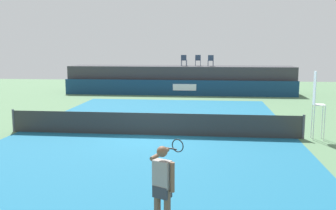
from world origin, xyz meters
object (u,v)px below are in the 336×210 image
object	(u,v)px
spectator_chair_far_left	(184,60)
spectator_chair_center	(211,60)
net_post_far	(304,127)
spectator_chair_left	(198,60)
umpire_chair	(316,100)
tennis_player	(163,185)
net_post_near	(13,120)
tennis_ball	(104,130)

from	to	relation	value
spectator_chair_far_left	spectator_chair_center	world-z (taller)	same
spectator_chair_far_left	net_post_far	size ratio (longest dim) A/B	0.89
spectator_chair_left	spectator_chair_center	world-z (taller)	same
spectator_chair_left	umpire_chair	bearing A→B (deg)	-71.24
spectator_chair_center	net_post_far	bearing A→B (deg)	-75.84
spectator_chair_center	tennis_player	distance (m)	23.46
spectator_chair_center	umpire_chair	size ratio (longest dim) A/B	0.32
spectator_chair_left	net_post_near	world-z (taller)	spectator_chair_left
net_post_far	tennis_player	xyz separation A→B (m)	(-4.72, -8.42, 0.46)
umpire_chair	net_post_near	size ratio (longest dim) A/B	2.76
net_post_near	net_post_far	distance (m)	12.40
spectator_chair_far_left	tennis_player	size ratio (longest dim) A/B	0.50
spectator_chair_center	spectator_chair_left	bearing A→B (deg)	154.93
net_post_far	tennis_ball	size ratio (longest dim) A/B	14.71
umpire_chair	net_post_far	distance (m)	1.18
net_post_near	spectator_chair_center	bearing A→B (deg)	60.02
net_post_near	tennis_player	world-z (taller)	tennis_player
umpire_chair	net_post_near	world-z (taller)	umpire_chair
spectator_chair_left	tennis_player	xyz separation A→B (m)	(0.08, -23.85, -1.73)
spectator_chair_far_left	net_post_near	size ratio (longest dim) A/B	0.89
net_post_near	tennis_player	bearing A→B (deg)	-47.62
umpire_chair	tennis_player	bearing A→B (deg)	-121.50
tennis_ball	spectator_chair_center	bearing A→B (deg)	72.06
tennis_player	tennis_ball	size ratio (longest dim) A/B	26.03
spectator_chair_far_left	net_post_near	bearing A→B (deg)	-112.95
umpire_chair	tennis_ball	xyz separation A→B (m)	(-8.90, 0.50, -1.55)
tennis_player	tennis_ball	world-z (taller)	tennis_player
spectator_chair_center	umpire_chair	xyz separation A→B (m)	(4.22, -14.95, -1.11)
umpire_chair	tennis_player	size ratio (longest dim) A/B	1.56
net_post_near	tennis_ball	world-z (taller)	net_post_near
spectator_chair_left	tennis_player	world-z (taller)	spectator_chair_left
spectator_chair_left	tennis_ball	xyz separation A→B (m)	(-3.66, -14.92, -2.66)
spectator_chair_far_left	tennis_player	bearing A→B (deg)	-87.08
spectator_chair_left	spectator_chair_center	distance (m)	1.13
net_post_far	spectator_chair_left	bearing A→B (deg)	107.26
spectator_chair_far_left	net_post_near	world-z (taller)	spectator_chair_far_left
umpire_chair	spectator_chair_left	bearing A→B (deg)	108.76
net_post_far	tennis_player	world-z (taller)	tennis_player
spectator_chair_left	net_post_near	xyz separation A→B (m)	(-7.61, -15.44, -2.19)
net_post_far	spectator_chair_far_left	bearing A→B (deg)	111.18
tennis_player	umpire_chair	bearing A→B (deg)	58.50
spectator_chair_center	tennis_ball	distance (m)	15.42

